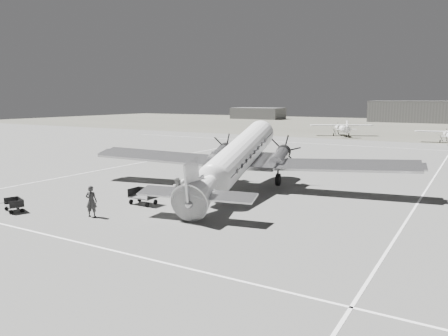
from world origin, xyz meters
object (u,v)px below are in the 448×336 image
Objects in this scene: light_plane_left at (342,129)px; ramp_agent at (178,190)px; baggage_cart_near at (143,197)px; ground_crew at (91,201)px; passenger at (184,190)px; baggage_cart_far at (14,205)px; dc3_airliner at (237,159)px; hangar_main at (443,112)px; shed_secondary at (258,113)px.

light_plane_left reaches higher than ramp_agent.
baggage_cart_near is 2.42m from ramp_agent.
passenger is (2.47, 6.31, -0.18)m from ground_crew.
light_plane_left reaches higher than baggage_cart_far.
dc3_airliner reaches higher than light_plane_left.
hangar_main is 27.81× the size of baggage_cart_far.
hangar_main is 3.46× the size of light_plane_left.
baggage_cart_near is at bearing -94.28° from hangar_main.
ramp_agent is at bearing -111.84° from light_plane_left.
hangar_main reaches higher than shed_secondary.
passenger reaches higher than baggage_cart_far.
hangar_main is 64.23m from light_plane_left.
dc3_airliner is at bearing 72.98° from baggage_cart_far.
dc3_airliner is at bearing -135.07° from ground_crew.
hangar_main is 132.74m from baggage_cart_far.
baggage_cart_far is at bearing -6.43° from ground_crew.
light_plane_left reaches higher than passenger.
shed_secondary is at bearing -175.24° from hangar_main.
baggage_cart_far is at bearing -134.96° from baggage_cart_near.
ramp_agent reaches higher than passenger.
light_plane_left is (-13.29, -62.81, -2.04)m from hangar_main.
hangar_main is at bearing -118.05° from ground_crew.
baggage_cart_far is at bearing -96.64° from hangar_main.
hangar_main is 21.71× the size of baggage_cart_near.
ground_crew is (-10.02, -130.17, -2.31)m from hangar_main.
ramp_agent is at bearing -119.01° from dc3_airliner.
dc3_airliner reaches higher than baggage_cart_far.
dc3_airliner is 5.92m from ramp_agent.
ramp_agent is at bearing 62.76° from baggage_cart_far.
hangar_main reaches higher than passenger.
baggage_cart_near is 1.02× the size of ramp_agent.
shed_secondary is 134.78m from ground_crew.
ramp_agent is (52.51, -119.65, -1.05)m from shed_secondary.
light_plane_left is at bearing -51.06° from shed_secondary.
light_plane_left is 6.27× the size of baggage_cart_near.
light_plane_left is 8.04× the size of baggage_cart_far.
hangar_main is 60.22m from shed_secondary.
ramp_agent is (-1.76, -5.40, -1.66)m from dc3_airliner.
ground_crew is at bearing 165.62° from ramp_agent.
light_plane_left is at bearing 23.90° from passenger.
dc3_airliner is at bearing -64.59° from shed_secondary.
hangar_main is 22.17× the size of ramp_agent.
shed_secondary reaches higher than ramp_agent.
ground_crew reaches higher than baggage_cart_far.
dc3_airliner reaches higher than ground_crew.
baggage_cart_far is 10.66m from ramp_agent.
hangar_main is at bearing 86.53° from baggage_cart_near.
ground_crew is at bearing 37.63° from baggage_cart_far.
shed_secondary is 9.30× the size of baggage_cart_near.
passenger is (-0.06, 0.79, -0.14)m from ramp_agent.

